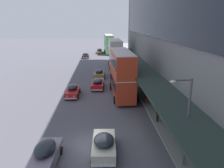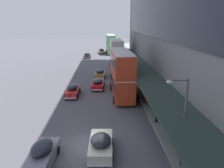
# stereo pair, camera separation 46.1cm
# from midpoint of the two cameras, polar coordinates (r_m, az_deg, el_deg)

# --- Properties ---
(ground) EXTENTS (240.00, 240.00, 0.00)m
(ground) POSITION_cam_midpoint_polar(r_m,az_deg,el_deg) (19.10, -5.72, -15.63)
(ground) COLOR #53515B
(sidewalk_kerb) EXTENTS (10.00, 180.00, 0.15)m
(sidewalk_kerb) POSITION_cam_midpoint_polar(r_m,az_deg,el_deg) (21.55, 25.85, -13.16)
(sidewalk_kerb) COLOR gray
(sidewalk_kerb) RESTS_ON ground
(transit_bus_kerbside_front) EXTENTS (2.92, 9.29, 6.26)m
(transit_bus_kerbside_front) POSITION_cam_midpoint_polar(r_m,az_deg,el_deg) (29.59, 2.11, 3.02)
(transit_bus_kerbside_front) COLOR #BC371D
(transit_bus_kerbside_front) RESTS_ON ground
(transit_bus_kerbside_rear) EXTENTS (2.81, 9.35, 6.20)m
(transit_bus_kerbside_rear) POSITION_cam_midpoint_polar(r_m,az_deg,el_deg) (49.24, 0.56, 8.18)
(transit_bus_kerbside_rear) COLOR beige
(transit_bus_kerbside_rear) RESTS_ON ground
(transit_bus_kerbside_far) EXTENTS (2.99, 9.53, 6.06)m
(transit_bus_kerbside_far) POSITION_cam_midpoint_polar(r_m,az_deg,el_deg) (71.33, -1.06, 10.53)
(transit_bus_kerbside_far) COLOR #4C984E
(transit_bus_kerbside_far) RESTS_ON ground
(sedan_lead_near) EXTENTS (1.89, 4.34, 1.58)m
(sedan_lead_near) POSITION_cam_midpoint_polar(r_m,az_deg,el_deg) (30.88, -10.66, -1.69)
(sedan_lead_near) COLOR #AC1E1B
(sedan_lead_near) RESTS_ON ground
(sedan_lead_mid) EXTENTS (2.00, 4.41, 1.54)m
(sedan_lead_mid) POSITION_cam_midpoint_polar(r_m,az_deg,el_deg) (40.65, -3.71, 2.79)
(sedan_lead_mid) COLOR olive
(sedan_lead_mid) RESTS_ON ground
(sedan_second_near) EXTENTS (2.10, 4.57, 1.55)m
(sedan_second_near) POSITION_cam_midpoint_polar(r_m,az_deg,el_deg) (33.91, -4.15, 0.13)
(sedan_second_near) COLOR #B41421
(sedan_second_near) RESTS_ON ground
(sedan_trailing_mid) EXTENTS (1.85, 4.32, 1.49)m
(sedan_trailing_mid) POSITION_cam_midpoint_polar(r_m,az_deg,el_deg) (63.12, -7.14, 7.39)
(sedan_trailing_mid) COLOR black
(sedan_trailing_mid) RESTS_ON ground
(sedan_oncoming_front) EXTENTS (2.03, 4.32, 1.58)m
(sedan_oncoming_front) POSITION_cam_midpoint_polar(r_m,az_deg,el_deg) (17.61, -2.91, -15.55)
(sedan_oncoming_front) COLOR beige
(sedan_oncoming_front) RESTS_ON ground
(sedan_oncoming_rear) EXTENTS (2.00, 4.68, 1.60)m
(sedan_oncoming_rear) POSITION_cam_midpoint_polar(r_m,az_deg,el_deg) (17.18, -17.92, -17.28)
(sedan_oncoming_rear) COLOR gray
(sedan_oncoming_rear) RESTS_ON ground
(sedan_second_mid) EXTENTS (1.99, 5.05, 1.53)m
(sedan_second_mid) POSITION_cam_midpoint_polar(r_m,az_deg,el_deg) (73.02, -3.52, 8.64)
(sedan_second_mid) COLOR olive
(sedan_second_mid) RESTS_ON ground
(pedestrian_at_kerb) EXTENTS (0.49, 0.44, 1.86)m
(pedestrian_at_kerb) POSITION_cam_midpoint_polar(r_m,az_deg,el_deg) (22.67, 11.32, -7.23)
(pedestrian_at_kerb) COLOR black
(pedestrian_at_kerb) RESTS_ON sidewalk_kerb
(street_lamp) EXTENTS (1.50, 0.28, 6.34)m
(street_lamp) POSITION_cam_midpoint_polar(r_m,az_deg,el_deg) (15.48, 17.81, -8.07)
(street_lamp) COLOR #4C4C51
(street_lamp) RESTS_ON sidewalk_kerb
(fire_hydrant) EXTENTS (0.20, 0.40, 0.70)m
(fire_hydrant) POSITION_cam_midpoint_polar(r_m,az_deg,el_deg) (27.89, 8.54, -4.13)
(fire_hydrant) COLOR red
(fire_hydrant) RESTS_ON sidewalk_kerb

